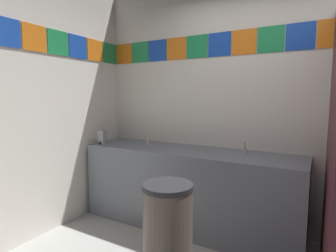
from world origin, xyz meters
The scene contains 7 objects.
wall_back centered at (0.00, 1.50, 1.39)m, with size 4.47×0.09×2.78m.
wall_side centered at (-2.27, 0.00, 1.39)m, with size 0.09×2.93×2.78m.
vanity_counter centered at (-1.01, 1.16, 0.43)m, with size 2.34×0.62×0.85m.
faucet_left centered at (-1.60, 1.25, 0.90)m, with size 0.04×0.10×0.14m.
faucet_right centered at (-0.43, 1.25, 0.90)m, with size 0.04×0.10×0.14m.
soap_dispenser centered at (-2.06, 0.97, 0.93)m, with size 0.09×0.09×0.16m.
trash_bin centered at (-0.79, 0.33, 0.38)m, with size 0.40×0.40×0.75m.
Camera 1 is at (0.20, -1.40, 1.41)m, focal length 28.58 mm.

